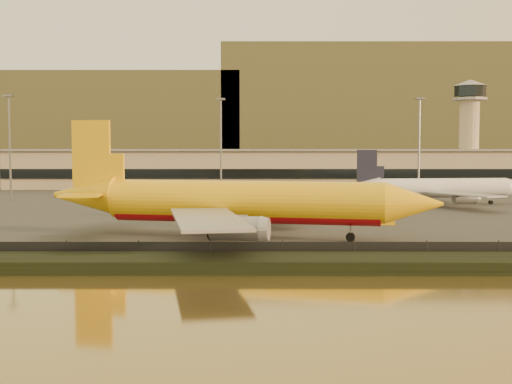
{
  "coord_description": "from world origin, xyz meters",
  "views": [
    {
      "loc": [
        -0.85,
        -83.55,
        12.59
      ],
      "look_at": [
        -0.97,
        12.0,
        6.28
      ],
      "focal_mm": 45.0,
      "sensor_mm": 36.0,
      "label": 1
    }
  ],
  "objects": [
    {
      "name": "gse_vehicle_yellow",
      "position": [
        20.11,
        22.14,
        1.04
      ],
      "size": [
        3.81,
        1.91,
        1.67
      ],
      "primitive_type": "cube",
      "rotation": [
        0.0,
        0.0,
        -0.06
      ],
      "color": "#F7B70D",
      "rests_on": "tarmac"
    },
    {
      "name": "perimeter_fence",
      "position": [
        0.0,
        -13.0,
        1.3
      ],
      "size": [
        300.0,
        0.05,
        2.2
      ],
      "primitive_type": "cube",
      "color": "black",
      "rests_on": "tarmac"
    },
    {
      "name": "terminal_building",
      "position": [
        -14.52,
        125.55,
        6.25
      ],
      "size": [
        202.0,
        25.0,
        12.6
      ],
      "color": "tan",
      "rests_on": "tarmac"
    },
    {
      "name": "ground",
      "position": [
        0.0,
        0.0,
        0.0
      ],
      "size": [
        900.0,
        900.0,
        0.0
      ],
      "primitive_type": "plane",
      "color": "black",
      "rests_on": "ground"
    },
    {
      "name": "apron_light_masts",
      "position": [
        15.0,
        75.0,
        15.7
      ],
      "size": [
        152.2,
        12.2,
        25.4
      ],
      "color": "slate",
      "rests_on": "tarmac"
    },
    {
      "name": "embankment",
      "position": [
        0.0,
        -17.0,
        0.7
      ],
      "size": [
        320.0,
        7.0,
        1.4
      ],
      "primitive_type": "cube",
      "color": "black",
      "rests_on": "ground"
    },
    {
      "name": "white_narrowbody_jet",
      "position": [
        40.43,
        60.57,
        3.89
      ],
      "size": [
        43.1,
        41.78,
        12.38
      ],
      "rotation": [
        0.0,
        0.0,
        0.12
      ],
      "color": "silver",
      "rests_on": "tarmac"
    },
    {
      "name": "gse_vehicle_white",
      "position": [
        -25.12,
        36.28,
        1.08
      ],
      "size": [
        4.3,
        3.11,
        1.77
      ],
      "primitive_type": "cube",
      "rotation": [
        0.0,
        0.0,
        -0.39
      ],
      "color": "silver",
      "rests_on": "tarmac"
    },
    {
      "name": "distant_hills",
      "position": [
        -20.74,
        340.0,
        31.39
      ],
      "size": [
        470.0,
        160.0,
        70.0
      ],
      "color": "brown",
      "rests_on": "ground"
    },
    {
      "name": "dhl_cargo_jet",
      "position": [
        -3.58,
        5.79,
        5.19
      ],
      "size": [
        55.63,
        53.63,
        16.7
      ],
      "rotation": [
        0.0,
        0.0,
        -0.21
      ],
      "color": "#F7B70D",
      "rests_on": "tarmac"
    },
    {
      "name": "tarmac",
      "position": [
        0.0,
        95.0,
        0.1
      ],
      "size": [
        320.0,
        220.0,
        0.2
      ],
      "primitive_type": "cube",
      "color": "#2D2D2D",
      "rests_on": "ground"
    },
    {
      "name": "control_tower",
      "position": [
        70.0,
        131.0,
        21.66
      ],
      "size": [
        11.2,
        11.2,
        35.5
      ],
      "color": "tan",
      "rests_on": "tarmac"
    }
  ]
}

